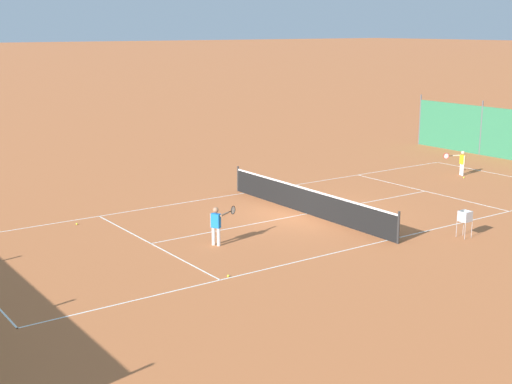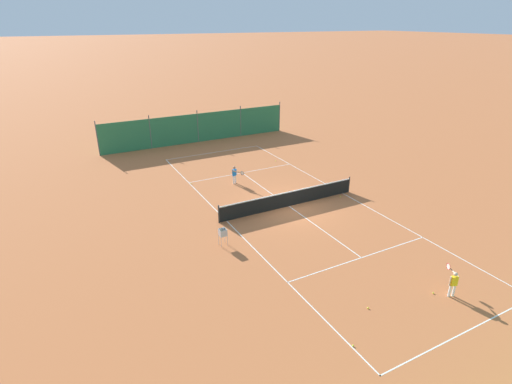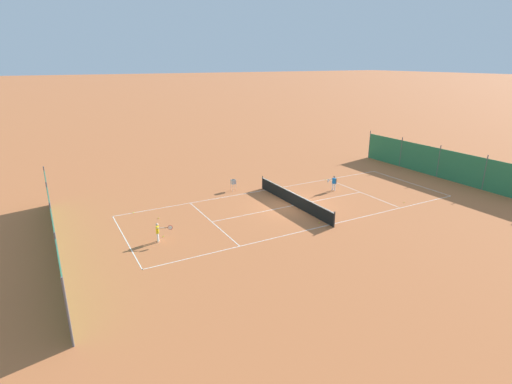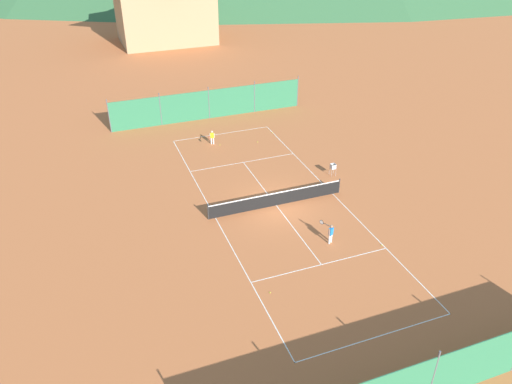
% 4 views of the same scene
% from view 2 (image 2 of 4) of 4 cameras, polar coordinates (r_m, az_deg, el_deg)
% --- Properties ---
extents(ground_plane, '(600.00, 600.00, 0.00)m').
position_cam_2_polar(ground_plane, '(24.09, 4.73, -2.02)').
color(ground_plane, '#BC6638').
extents(court_line_markings, '(8.25, 23.85, 0.01)m').
position_cam_2_polar(court_line_markings, '(24.09, 4.73, -2.02)').
color(court_line_markings, white).
rests_on(court_line_markings, ground).
extents(tennis_net, '(9.18, 0.08, 1.06)m').
position_cam_2_polar(tennis_net, '(23.88, 4.77, -0.94)').
color(tennis_net, '#2D2D2D').
rests_on(tennis_net, ground).
extents(windscreen_fence_near, '(17.28, 0.08, 2.90)m').
position_cam_2_polar(windscreen_fence_near, '(36.88, -8.31, 9.05)').
color(windscreen_fence_near, '#2D754C').
rests_on(windscreen_fence_near, ground).
extents(player_near_baseline, '(0.67, 0.89, 1.15)m').
position_cam_2_polar(player_near_baseline, '(18.19, 26.34, -11.40)').
color(player_near_baseline, white).
rests_on(player_near_baseline, ground).
extents(player_far_baseline, '(0.47, 1.06, 1.24)m').
position_cam_2_polar(player_far_baseline, '(27.05, -3.03, 2.62)').
color(player_far_baseline, white).
rests_on(player_far_baseline, ground).
extents(tennis_ball_mid_court, '(0.07, 0.07, 0.07)m').
position_cam_2_polar(tennis_ball_mid_court, '(25.74, 11.97, -0.67)').
color(tennis_ball_mid_court, '#CCE033').
rests_on(tennis_ball_mid_court, ground).
extents(tennis_ball_service_box, '(0.07, 0.07, 0.07)m').
position_cam_2_polar(tennis_ball_service_box, '(27.55, -9.22, 1.19)').
color(tennis_ball_service_box, '#CCE033').
rests_on(tennis_ball_service_box, ground).
extents(tennis_ball_alley_left, '(0.07, 0.07, 0.07)m').
position_cam_2_polar(tennis_ball_alley_left, '(16.70, 15.71, -15.66)').
color(tennis_ball_alley_left, '#CCE033').
rests_on(tennis_ball_alley_left, ground).
extents(tennis_ball_by_net_left, '(0.07, 0.07, 0.07)m').
position_cam_2_polar(tennis_ball_by_net_left, '(31.68, 2.81, 4.46)').
color(tennis_ball_by_net_left, '#CCE033').
rests_on(tennis_ball_by_net_left, ground).
extents(tennis_ball_by_net_right, '(0.07, 0.07, 0.07)m').
position_cam_2_polar(tennis_ball_by_net_right, '(18.35, 24.00, -13.05)').
color(tennis_ball_by_net_right, '#CCE033').
rests_on(tennis_ball_by_net_right, ground).
extents(tennis_ball_alley_right, '(0.07, 0.07, 0.07)m').
position_cam_2_polar(tennis_ball_alley_right, '(15.05, 13.69, -20.55)').
color(tennis_ball_alley_right, '#CCE033').
rests_on(tennis_ball_alley_right, ground).
extents(ball_hopper, '(0.36, 0.36, 0.89)m').
position_cam_2_polar(ball_hopper, '(19.77, -4.80, -5.92)').
color(ball_hopper, '#B7B7BC').
rests_on(ball_hopper, ground).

